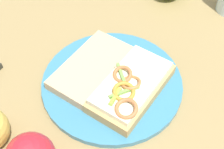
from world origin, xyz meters
TOP-DOWN VIEW (x-y plane):
  - ground_plane at (0.00, 0.00)m, footprint 2.00×2.00m
  - plate at (0.00, 0.00)m, footprint 0.26×0.26m
  - sandwich at (-0.04, 0.02)m, footprint 0.15×0.19m
  - bread_slice_side at (0.04, -0.02)m, footprint 0.16×0.19m

SIDE VIEW (x-z plane):
  - ground_plane at x=0.00m, z-range 0.00..0.00m
  - plate at x=0.00m, z-range 0.00..0.01m
  - bread_slice_side at x=0.04m, z-range 0.01..0.03m
  - sandwich at x=-0.04m, z-range 0.01..0.05m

